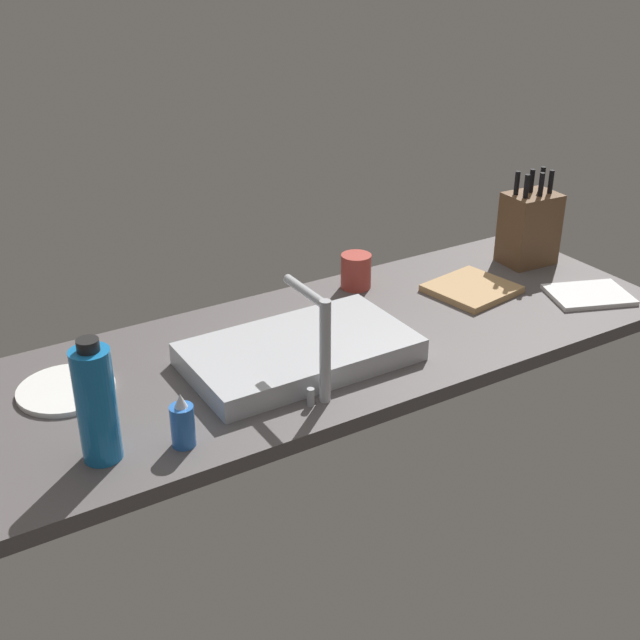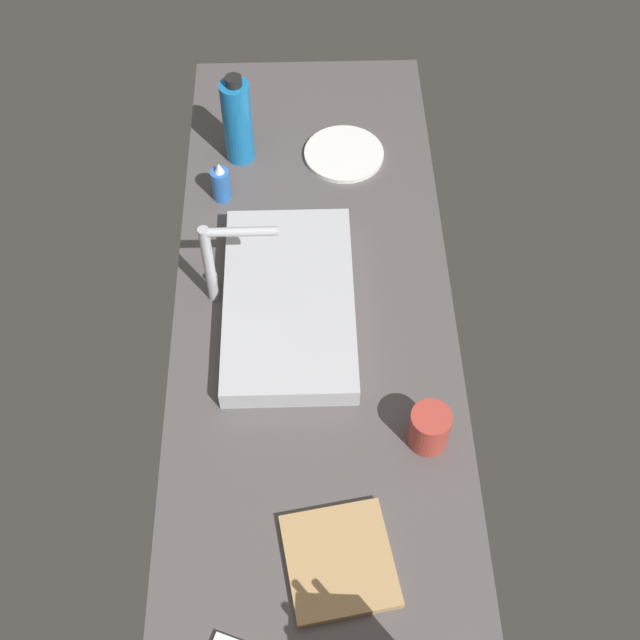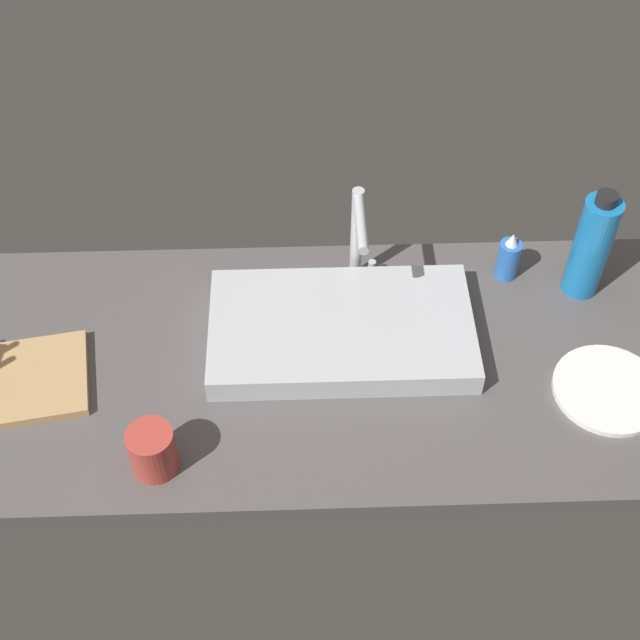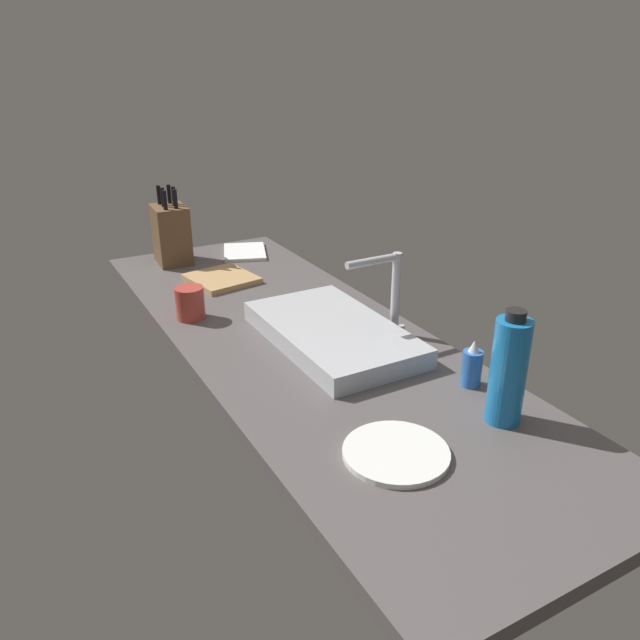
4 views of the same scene
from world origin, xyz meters
TOP-DOWN VIEW (x-y plane):
  - countertop_slab at (0.00, 0.00)cm, footprint 188.60×63.50cm
  - sink_basin at (5.93, 5.58)cm, footprint 51.18×29.06cm
  - faucet at (9.84, 20.41)cm, footprint 5.50×16.63cm
  - cutting_board at (-52.87, -3.40)cm, footprint 23.74×22.66cm
  - soap_bottle at (41.25, 22.12)cm, footprint 4.69×4.69cm
  - water_bottle at (55.86, 17.92)cm, footprint 7.47×7.47cm
  - dinner_plate at (55.27, -8.96)cm, footprint 20.79×20.79cm
  - coffee_mug at (-27.83, -22.25)cm, footprint 8.26×8.26cm

SIDE VIEW (x-z plane):
  - countertop_slab at x=0.00cm, z-range 0.00..3.50cm
  - dinner_plate at x=55.27cm, z-range 3.50..4.70cm
  - cutting_board at x=-52.87cm, z-range 3.50..5.30cm
  - sink_basin at x=5.93cm, z-range 3.50..8.71cm
  - coffee_mug at x=-27.83cm, z-range 3.50..12.99cm
  - soap_bottle at x=41.25cm, z-range 2.61..14.07cm
  - water_bottle at x=55.86cm, z-range 2.75..27.85cm
  - faucet at x=9.84cm, z-range 6.21..29.47cm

